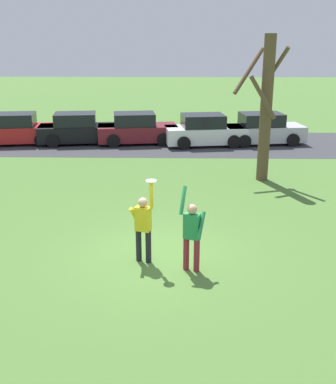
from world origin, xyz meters
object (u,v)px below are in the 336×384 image
Objects in this scene: parked_car_white at (205,131)px; parked_car_silver at (263,130)px; bare_tree_tall at (265,106)px; person_defender at (192,232)px; person_catcher at (143,224)px; parked_car_black at (78,130)px; parked_car_maroon at (137,129)px; parked_car_red at (17,130)px; frisbee_disc at (151,181)px.

parked_car_white and parked_car_silver have the same top height.
parked_car_white is 3.09m from parked_car_silver.
bare_tree_tall is (1.89, -6.22, 2.11)m from parked_car_white.
parked_car_white is at bearing -179.31° from parked_car_silver.
person_defender is at bearing -114.25° from parked_car_silver.
parked_car_black is at bearing 128.61° from person_catcher.
person_defender is 14.95m from parked_car_silver.
person_catcher is at bearing -80.54° from parked_car_black.
person_catcher is 0.38× the size of bare_tree_tall.
parked_car_maroon is (3.07, 0.11, 0.00)m from parked_car_black.
person_defender is 14.54m from parked_car_maroon.
person_defender is 0.38× the size of bare_tree_tall.
parked_car_black is at bearing -47.76° from person_defender.
parked_car_red is at bearing 174.30° from parked_car_maroon.
person_defender is at bearing -20.71° from frisbee_disc.
person_defender is at bearing -76.91° from parked_car_black.
person_defender is at bearing -88.40° from parked_car_maroon.
parked_car_silver is (6.61, 0.08, 0.00)m from parked_car_maroon.
frisbee_disc reaches higher than parked_car_red.
parked_car_red is at bearing 175.01° from parked_car_black.
parked_car_maroon is at bearing 172.22° from parked_car_silver.
parked_car_silver is at bearing 0.69° from parked_car_white.
parked_car_black is (3.16, 0.19, 0.00)m from parked_car_red.
parked_car_maroon is 1.00× the size of parked_car_silver.
parked_car_red is 13.45m from bare_tree_tall.
parked_car_silver is at bearing -7.35° from parked_car_black.
person_catcher is 1.24m from person_defender.
frisbee_disc reaches higher than parked_car_silver.
parked_car_black is 1.00× the size of parked_car_white.
parked_car_white is (2.18, 13.46, -0.25)m from person_catcher.
parked_car_silver is at bearing 90.16° from person_catcher.
person_defender is 8.14× the size of frisbee_disc.
person_catcher is at bearing -92.77° from parked_car_maroon.
parked_car_black is 9.68m from parked_car_silver.
person_catcher reaches higher than parked_car_white.
bare_tree_tall is at bearing -81.56° from parked_car_white.
frisbee_disc is (0.21, -0.08, 1.11)m from person_catcher.
parked_car_black is 6.63m from parked_car_white.
bare_tree_tall is at bearing 62.26° from frisbee_disc.
parked_car_black and parked_car_maroon have the same top height.
person_catcher is 0.48× the size of parked_car_maroon.
parked_car_red is at bearing 119.80° from frisbee_disc.
person_defender is at bearing -66.41° from parked_car_red.
parked_car_maroon is at bearing -59.25° from person_defender.
parked_car_maroon and parked_car_white have the same top height.
parked_car_red and parked_car_black have the same top height.
bare_tree_tall is (4.06, 7.24, 1.86)m from person_catcher.
parked_car_white is at bearing 106.88° from bare_tree_tall.
bare_tree_tall is at bearing -36.92° from parked_car_red.
parked_car_black and parked_car_white have the same top height.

